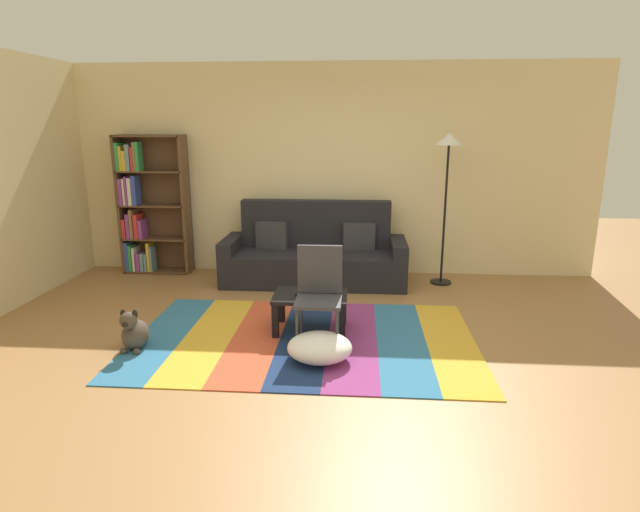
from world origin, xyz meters
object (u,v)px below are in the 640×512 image
bookshelf (145,208)px  pouf (320,347)px  couch (314,255)px  tv_remote (300,293)px  coffee_table (310,301)px  dog (134,332)px  folding_chair (319,288)px  standing_lamp (448,159)px

bookshelf → pouf: 3.66m
couch → tv_remote: 1.62m
couch → coffee_table: size_ratio=3.24×
bookshelf → tv_remote: size_ratio=12.06×
couch → dog: 2.59m
bookshelf → folding_chair: bearing=-42.0°
coffee_table → standing_lamp: size_ratio=0.38×
bookshelf → coffee_table: bookshelf is taller
standing_lamp → dog: bearing=-143.7°
bookshelf → dog: bearing=-70.8°
pouf → tv_remote: tv_remote is taller
pouf → couch: bearing=96.0°
standing_lamp → tv_remote: standing_lamp is taller
pouf → bookshelf: bearing=134.2°
dog → folding_chair: folding_chair is taller
pouf → standing_lamp: size_ratio=0.30×
tv_remote → pouf: bearing=-60.3°
coffee_table → pouf: 0.69m
coffee_table → folding_chair: (0.11, -0.31, 0.23)m
pouf → folding_chair: folding_chair is taller
tv_remote → folding_chair: folding_chair is taller
pouf → standing_lamp: bearing=59.8°
folding_chair → couch: bearing=148.0°
pouf → folding_chair: (-0.03, 0.35, 0.41)m
coffee_table → standing_lamp: 2.55m
dog → standing_lamp: bearing=36.3°
coffee_table → standing_lamp: standing_lamp is taller
coffee_table → tv_remote: tv_remote is taller
couch → tv_remote: (-0.00, -1.62, 0.04)m
standing_lamp → folding_chair: (-1.38, -1.97, -1.00)m
standing_lamp → folding_chair: standing_lamp is taller
pouf → folding_chair: bearing=95.1°
dog → tv_remote: (1.41, 0.55, 0.22)m
tv_remote → folding_chair: bearing=-46.4°
couch → tv_remote: bearing=-90.1°
couch → standing_lamp: 1.99m
coffee_table → folding_chair: folding_chair is taller
standing_lamp → folding_chair: size_ratio=2.05×
standing_lamp → tv_remote: size_ratio=12.28×
couch → bookshelf: (-2.26, 0.28, 0.53)m
couch → standing_lamp: standing_lamp is taller
bookshelf → pouf: size_ratio=3.32×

